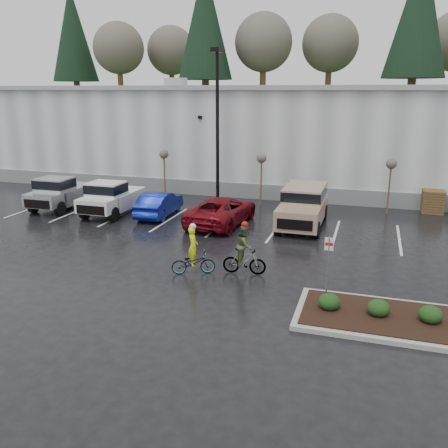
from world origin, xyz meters
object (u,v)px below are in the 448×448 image
(pallet_stack_a, at_px, (433,201))
(suv_tan, at_px, (303,207))
(fire_lane_sign, at_px, (328,259))
(car_blue, at_px, (159,204))
(cyclist_hivis, at_px, (193,258))
(lamppost, at_px, (217,112))
(sapling_east, at_px, (391,167))
(sapling_mid, at_px, (262,161))
(cyclist_olive, at_px, (244,255))
(pickup_silver, at_px, (65,191))
(sapling_west, at_px, (164,157))
(car_red, at_px, (222,210))
(pickup_white, at_px, (115,196))

(pallet_stack_a, xyz_separation_m, suv_tan, (-6.82, -5.09, 0.35))
(pallet_stack_a, xyz_separation_m, fire_lane_sign, (-4.70, -13.80, 0.73))
(car_blue, height_order, cyclist_hivis, cyclist_hivis)
(lamppost, height_order, fire_lane_sign, lamppost)
(lamppost, xyz_separation_m, sapling_east, (10.00, 1.00, -2.96))
(suv_tan, bearing_deg, sapling_mid, 127.90)
(cyclist_hivis, xyz_separation_m, cyclist_olive, (1.89, 0.58, 0.14))
(sapling_mid, relative_size, cyclist_olive, 1.50)
(car_blue, bearing_deg, cyclist_olive, 130.51)
(cyclist_hivis, bearing_deg, cyclist_olive, -97.39)
(sapling_east, relative_size, pickup_silver, 0.62)
(cyclist_olive, bearing_deg, car_blue, 39.33)
(sapling_west, height_order, suv_tan, sapling_west)
(car_red, distance_m, suv_tan, 4.25)
(sapling_east, bearing_deg, pickup_white, -163.63)
(sapling_east, bearing_deg, cyclist_hivis, -121.38)
(fire_lane_sign, distance_m, pickup_silver, 18.70)
(suv_tan, bearing_deg, cyclist_hivis, -110.88)
(sapling_west, height_order, fire_lane_sign, sapling_west)
(car_red, distance_m, cyclist_hivis, 7.21)
(lamppost, distance_m, cyclist_hivis, 12.45)
(fire_lane_sign, bearing_deg, car_red, 128.63)
(lamppost, bearing_deg, fire_lane_sign, -56.54)
(pickup_white, xyz_separation_m, car_red, (6.68, -0.50, -0.24))
(car_blue, bearing_deg, sapling_west, -73.32)
(sapling_mid, bearing_deg, car_red, -101.13)
(fire_lane_sign, bearing_deg, suv_tan, 103.67)
(pickup_silver, distance_m, suv_tan, 14.46)
(sapling_east, height_order, cyclist_hivis, sapling_east)
(sapling_west, relative_size, pickup_silver, 0.62)
(sapling_west, distance_m, sapling_mid, 6.50)
(sapling_east, bearing_deg, pickup_silver, -167.50)
(pickup_silver, xyz_separation_m, car_blue, (6.38, -0.19, -0.28))
(pickup_white, distance_m, cyclist_olive, 11.98)
(pickup_white, xyz_separation_m, cyclist_hivis, (7.78, -7.63, -0.34))
(cyclist_hivis, bearing_deg, car_red, -15.56)
(lamppost, distance_m, sapling_west, 5.07)
(car_red, relative_size, cyclist_hivis, 2.63)
(lamppost, distance_m, pickup_white, 7.78)
(cyclist_hivis, bearing_deg, sapling_mid, -23.75)
(pickup_silver, relative_size, cyclist_hivis, 2.55)
(sapling_east, relative_size, car_blue, 0.76)
(lamppost, height_order, pickup_silver, lamppost)
(pallet_stack_a, height_order, car_red, car_red)
(cyclist_olive, bearing_deg, lamppost, 18.57)
(sapling_east, bearing_deg, suv_tan, -136.58)
(pallet_stack_a, height_order, car_blue, car_blue)
(pickup_white, distance_m, suv_tan, 10.84)
(car_red, xyz_separation_m, cyclist_olive, (3.00, -6.55, 0.04))
(pallet_stack_a, bearing_deg, car_red, -151.53)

